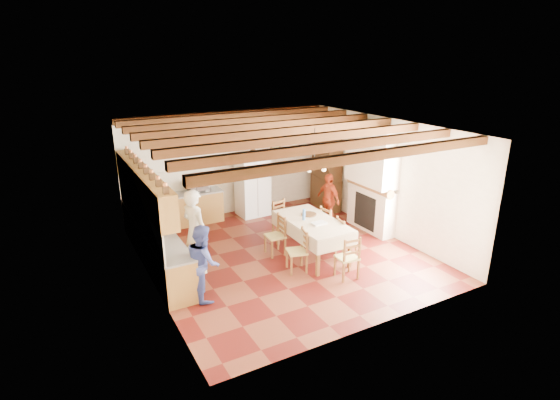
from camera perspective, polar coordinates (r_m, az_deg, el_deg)
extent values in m
cube|color=#4B100C|center=(10.39, 0.32, -7.15)|extent=(6.00, 6.50, 0.02)
cube|color=silver|center=(9.46, 0.35, 9.52)|extent=(6.00, 6.50, 0.02)
cube|color=beige|center=(12.66, -6.90, 4.79)|extent=(6.00, 0.02, 3.00)
cube|color=beige|center=(7.34, 12.89, -6.14)|extent=(6.00, 0.02, 3.00)
cube|color=beige|center=(8.84, -16.99, -2.15)|extent=(0.02, 6.50, 3.00)
cube|color=beige|center=(11.53, 13.53, 3.01)|extent=(0.02, 6.50, 3.00)
cube|color=brown|center=(10.25, -16.02, -5.60)|extent=(0.60, 4.30, 0.86)
cube|color=brown|center=(12.22, -12.88, -1.33)|extent=(2.30, 0.60, 0.86)
cube|color=slate|center=(10.08, -16.25, -3.26)|extent=(0.62, 4.30, 0.04)
cube|color=slate|center=(12.07, -13.04, 0.68)|extent=(2.34, 0.62, 0.04)
cube|color=beige|center=(9.92, -18.01, -1.82)|extent=(0.03, 4.30, 0.60)
cube|color=beige|center=(12.24, -13.52, 2.46)|extent=(2.30, 0.03, 0.60)
cube|color=brown|center=(9.74, -17.47, 1.91)|extent=(0.35, 4.20, 0.70)
cube|color=#2F2417|center=(13.19, -0.62, 7.06)|extent=(0.34, 0.03, 0.42)
cube|color=silver|center=(12.61, -3.62, 1.76)|extent=(0.88, 0.73, 1.70)
cube|color=beige|center=(10.02, 4.25, -2.79)|extent=(1.05, 2.03, 0.05)
cube|color=brown|center=(9.30, 4.99, -7.56)|extent=(0.07, 0.07, 0.84)
cube|color=brown|center=(9.74, 9.14, -6.46)|extent=(0.07, 0.07, 0.84)
cube|color=brown|center=(10.71, -0.28, -3.81)|extent=(0.07, 0.07, 0.84)
cube|color=brown|center=(11.10, 3.53, -3.01)|extent=(0.07, 0.07, 0.84)
torus|color=black|center=(9.60, 4.45, 4.96)|extent=(0.47, 0.47, 0.03)
imported|color=beige|center=(9.42, -11.01, -4.05)|extent=(0.65, 0.79, 1.86)
imported|color=#39458A|center=(8.49, -10.00, -7.98)|extent=(0.62, 0.77, 1.50)
imported|color=#AC3417|center=(11.97, 6.31, 0.11)|extent=(0.45, 0.88, 1.44)
imported|color=silver|center=(12.17, -10.58, 1.87)|extent=(0.58, 0.40, 0.32)
imported|color=#362212|center=(12.37, -3.53, 6.27)|extent=(0.39, 0.39, 0.32)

